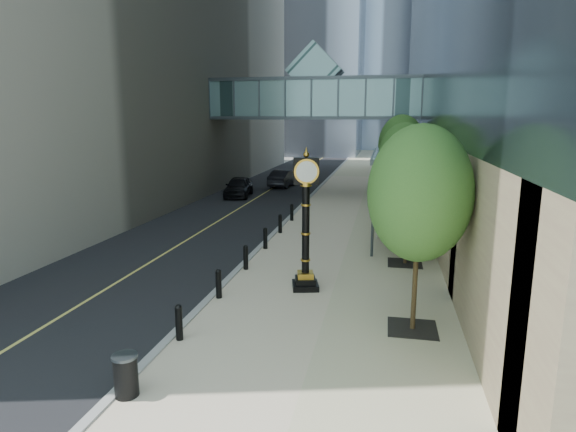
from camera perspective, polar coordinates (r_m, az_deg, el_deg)
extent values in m
plane|color=gray|center=(12.32, -2.59, -17.76)|extent=(320.00, 320.00, 0.00)
cube|color=black|center=(51.69, 0.68, 4.83)|extent=(8.00, 180.00, 0.02)
cube|color=#C5B497|center=(50.80, 9.61, 4.58)|extent=(8.00, 180.00, 0.06)
cube|color=gray|center=(51.09, 5.11, 4.73)|extent=(0.25, 180.00, 0.07)
cube|color=#A1AECA|center=(133.36, 8.23, 22.85)|extent=(22.00, 22.00, 65.00)
cube|color=#477272|center=(38.86, 3.24, 13.67)|extent=(17.00, 4.00, 3.00)
cube|color=#383F44|center=(38.83, 3.21, 11.53)|extent=(17.00, 4.20, 0.25)
cube|color=#383F44|center=(38.94, 3.26, 15.80)|extent=(17.00, 4.20, 0.25)
cube|color=#477272|center=(39.00, 3.27, 16.76)|extent=(4.24, 3.00, 4.24)
cube|color=#383F44|center=(24.50, 13.55, 6.93)|extent=(3.00, 8.00, 0.25)
cube|color=#477272|center=(24.49, 13.57, 7.28)|extent=(2.80, 7.80, 0.06)
cylinder|color=#383F44|center=(21.09, 10.06, 0.61)|extent=(0.12, 0.12, 4.20)
cylinder|color=#383F44|center=(28.39, 10.50, 3.38)|extent=(0.12, 0.12, 4.20)
cylinder|color=black|center=(13.77, -12.79, -12.40)|extent=(0.20, 0.20, 0.90)
cylinder|color=black|center=(16.52, -8.21, -8.11)|extent=(0.20, 0.20, 0.90)
cylinder|color=black|center=(19.41, -5.03, -5.04)|extent=(0.20, 0.20, 0.90)
cylinder|color=black|center=(22.38, -2.71, -2.76)|extent=(0.20, 0.20, 0.90)
cylinder|color=black|center=(25.41, -0.94, -1.02)|extent=(0.20, 0.20, 0.90)
cylinder|color=black|center=(28.48, 0.45, 0.35)|extent=(0.20, 0.20, 0.90)
cube|color=black|center=(14.71, 14.52, -12.76)|extent=(1.40, 1.40, 0.02)
cylinder|color=#46351D|center=(14.15, 14.83, -7.05)|extent=(0.14, 0.14, 3.10)
ellipsoid|color=#2D6123|center=(13.60, 15.35, 2.58)|extent=(2.84, 2.84, 3.79)
cube|color=black|center=(20.81, 13.67, -5.45)|extent=(1.40, 1.40, 0.02)
cylinder|color=#46351D|center=(20.48, 13.84, -2.01)|extent=(0.14, 0.14, 2.59)
ellipsoid|color=#2D6123|center=(20.12, 14.12, 3.55)|extent=(2.37, 2.37, 3.17)
cube|color=black|center=(27.09, 13.23, -1.49)|extent=(1.40, 1.40, 0.02)
cylinder|color=#46351D|center=(26.80, 13.37, 1.68)|extent=(0.14, 0.14, 3.06)
ellipsoid|color=#2D6123|center=(26.51, 13.61, 6.72)|extent=(2.81, 2.81, 3.74)
cube|color=black|center=(33.46, 12.95, 0.97)|extent=(1.40, 1.40, 0.02)
cylinder|color=#46351D|center=(33.21, 13.08, 3.75)|extent=(0.14, 0.14, 3.30)
ellipsoid|color=#2D6123|center=(32.98, 13.28, 8.15)|extent=(3.03, 3.03, 4.04)
cube|color=black|center=(39.87, 12.76, 2.64)|extent=(1.40, 1.40, 0.02)
cylinder|color=#46351D|center=(39.67, 12.86, 4.84)|extent=(0.14, 0.14, 3.10)
ellipsoid|color=#2D6123|center=(39.48, 13.02, 8.30)|extent=(2.84, 2.84, 3.79)
cube|color=black|center=(17.35, 2.06, -8.25)|extent=(1.10, 1.10, 0.20)
cube|color=black|center=(17.28, 2.07, -7.62)|extent=(0.86, 0.86, 0.20)
cube|color=gold|center=(17.21, 2.07, -6.98)|extent=(0.67, 0.67, 0.20)
cylinder|color=black|center=(16.76, 2.12, -1.55)|extent=(0.26, 0.26, 3.14)
cube|color=black|center=(16.42, 2.17, 5.35)|extent=(0.91, 0.50, 0.91)
cylinder|color=white|center=(16.59, 2.27, 5.41)|extent=(0.70, 0.21, 0.71)
cylinder|color=white|center=(16.25, 2.07, 5.28)|extent=(0.70, 0.21, 0.71)
sphere|color=gold|center=(16.37, 2.18, 7.29)|extent=(0.20, 0.20, 0.20)
cylinder|color=black|center=(11.58, -18.66, -17.58)|extent=(0.54, 0.54, 0.90)
imported|color=#BCB8AD|center=(24.62, 10.82, -0.76)|extent=(0.69, 0.57, 1.64)
imported|color=black|center=(37.74, -5.87, 3.49)|extent=(2.41, 4.75, 1.55)
imported|color=black|center=(43.13, -0.46, 4.51)|extent=(2.14, 4.70, 1.50)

